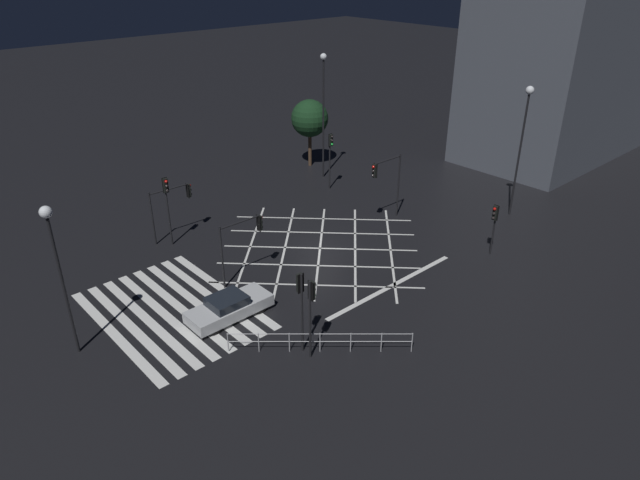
% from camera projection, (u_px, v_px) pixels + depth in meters
% --- Properties ---
extents(ground_plane, '(200.00, 200.00, 0.00)m').
position_uv_depth(ground_plane, '(320.00, 248.00, 36.20)').
color(ground_plane, black).
extents(road_markings, '(15.11, 21.44, 0.01)m').
position_uv_depth(road_markings, '(231.00, 289.00, 31.84)').
color(road_markings, silver).
rests_on(road_markings, ground_plane).
extents(traffic_light_median_north, '(0.36, 2.80, 4.58)m').
position_uv_depth(traffic_light_median_north, '(386.00, 175.00, 38.34)').
color(traffic_light_median_north, black).
rests_on(traffic_light_median_north, ground_plane).
extents(traffic_light_median_south, '(0.36, 2.88, 3.80)m').
position_uv_depth(traffic_light_median_south, '(244.00, 235.00, 31.63)').
color(traffic_light_median_south, black).
rests_on(traffic_light_median_south, ground_plane).
extents(traffic_light_ne_cross, '(0.36, 0.39, 3.32)m').
position_uv_depth(traffic_light_ne_cross, '(494.00, 220.00, 34.43)').
color(traffic_light_ne_cross, black).
rests_on(traffic_light_ne_cross, ground_plane).
extents(traffic_light_sw_cross, '(0.36, 2.99, 3.59)m').
position_uv_depth(traffic_light_sw_cross, '(174.00, 200.00, 36.46)').
color(traffic_light_sw_cross, black).
rests_on(traffic_light_sw_cross, ground_plane).
extents(traffic_light_nw_main, '(0.39, 0.36, 4.49)m').
position_uv_depth(traffic_light_nw_main, '(331.00, 150.00, 43.74)').
color(traffic_light_nw_main, black).
rests_on(traffic_light_nw_main, ground_plane).
extents(traffic_light_se_cross, '(0.36, 0.39, 4.08)m').
position_uv_depth(traffic_light_se_cross, '(311.00, 303.00, 25.30)').
color(traffic_light_se_cross, black).
rests_on(traffic_light_se_cross, ground_plane).
extents(traffic_light_se_main, '(0.39, 0.36, 4.18)m').
position_uv_depth(traffic_light_se_main, '(301.00, 296.00, 25.70)').
color(traffic_light_se_main, black).
rests_on(traffic_light_se_main, ground_plane).
extents(traffic_light_sw_main, '(0.39, 0.36, 4.59)m').
position_uv_depth(traffic_light_sw_main, '(167.00, 198.00, 35.16)').
color(traffic_light_sw_main, black).
rests_on(traffic_light_sw_main, ground_plane).
extents(street_lamp_east, '(0.55, 0.55, 9.09)m').
position_uv_depth(street_lamp_east, '(524.00, 125.00, 37.89)').
color(street_lamp_east, black).
rests_on(street_lamp_east, ground_plane).
extents(street_lamp_west, '(0.54, 0.54, 7.48)m').
position_uv_depth(street_lamp_west, '(54.00, 248.00, 24.42)').
color(street_lamp_west, black).
rests_on(street_lamp_west, ground_plane).
extents(street_lamp_far, '(0.51, 0.51, 9.94)m').
position_uv_depth(street_lamp_far, '(323.00, 95.00, 44.48)').
color(street_lamp_far, black).
rests_on(street_lamp_far, ground_plane).
extents(street_tree_near, '(3.16, 3.16, 5.76)m').
position_uv_depth(street_tree_near, '(310.00, 119.00, 48.22)').
color(street_tree_near, '#473323').
rests_on(street_tree_near, ground_plane).
extents(waiting_car, '(1.76, 4.48, 1.25)m').
position_uv_depth(waiting_car, '(229.00, 307.00, 29.18)').
color(waiting_car, '#B7BABC').
rests_on(waiting_car, ground_plane).
extents(pedestrian_railing, '(5.82, 6.47, 1.05)m').
position_uv_depth(pedestrian_railing, '(320.00, 340.00, 26.61)').
color(pedestrian_railing, '#B7B7BC').
rests_on(pedestrian_railing, ground_plane).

